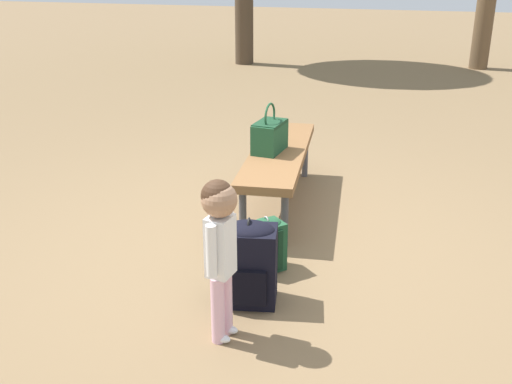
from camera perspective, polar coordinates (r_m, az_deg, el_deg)
ground_plane at (r=3.94m, az=0.44°, el=-5.73°), size 40.00×40.00×0.00m
park_bench at (r=4.53m, az=2.16°, el=3.34°), size 1.63×0.58×0.45m
handbag at (r=4.44m, az=1.31°, el=5.45°), size 0.34×0.21×0.37m
child_standing at (r=2.86m, az=-3.46°, el=-4.26°), size 0.23×0.17×0.85m
backpack_large at (r=3.29m, az=-0.67°, el=-6.57°), size 0.30×0.34×0.51m
backpack_small at (r=3.66m, az=0.95°, el=-4.90°), size 0.26×0.26×0.36m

